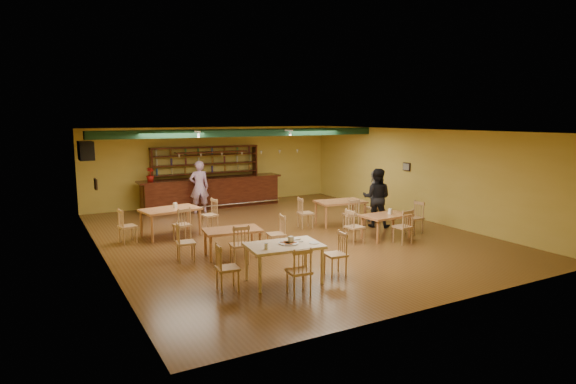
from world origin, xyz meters
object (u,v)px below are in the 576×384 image
dining_table_a (171,222)px  near_table (284,263)px  patron_right_a (377,198)px  dining_table_c (233,243)px  patron_bar (199,187)px  bar_counter (212,193)px  dining_table_d (386,226)px  dining_table_b (340,213)px

dining_table_a → near_table: (0.99, -5.03, 0.00)m
near_table → patron_right_a: bearing=37.9°
patron_right_a → dining_table_c: bearing=55.6°
dining_table_a → patron_bar: (1.79, 2.82, 0.54)m
bar_counter → patron_right_a: size_ratio=2.99×
dining_table_d → patron_right_a: bearing=58.7°
dining_table_d → patron_right_a: 1.56m
bar_counter → patron_bar: 1.18m
dining_table_b → near_table: near_table is taller
dining_table_c → dining_table_a: bearing=113.2°
bar_counter → dining_table_d: bearing=-68.5°
dining_table_d → patron_right_a: size_ratio=0.74×
dining_table_c → patron_right_a: patron_right_a is taller
dining_table_d → patron_right_a: (0.69, 1.28, 0.57)m
patron_bar → near_table: bearing=93.0°
near_table → dining_table_c: bearing=101.0°
dining_table_b → dining_table_c: 4.68m
near_table → patron_bar: bearing=89.6°
dining_table_b → patron_right_a: 1.25m
bar_counter → patron_right_a: bearing=-58.6°
dining_table_a → patron_right_a: (5.93, -1.89, 0.51)m
bar_counter → patron_bar: patron_bar is taller
dining_table_b → dining_table_a: bearing=175.3°
dining_table_a → dining_table_c: bearing=-83.4°
dining_table_d → bar_counter: bearing=108.5°
dining_table_b → patron_right_a: size_ratio=0.83×
patron_bar → patron_right_a: (4.14, -4.71, -0.02)m
dining_table_a → dining_table_b: 5.25m
near_table → dining_table_a: bearing=106.6°
dining_table_d → near_table: near_table is taller
bar_counter → near_table: 8.82m
dining_table_a → near_table: bearing=-87.8°
dining_table_a → bar_counter: bearing=46.1°
dining_table_d → near_table: 4.65m
dining_table_b → near_table: 5.72m
dining_table_c → near_table: 2.27m
dining_table_c → patron_bar: (1.02, 5.60, 0.59)m
near_table → patron_right_a: patron_right_a is taller
dining_table_b → patron_right_a: patron_right_a is taller
dining_table_b → dining_table_d: dining_table_b is taller
near_table → patron_bar: size_ratio=0.81×
dining_table_c → bar_counter: bearing=82.1°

